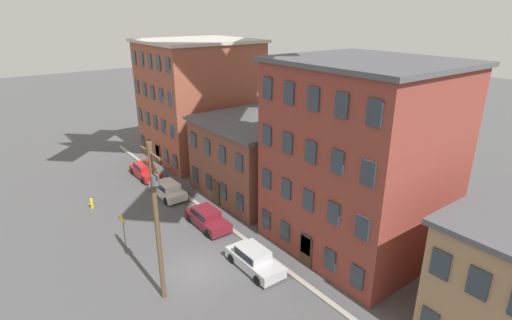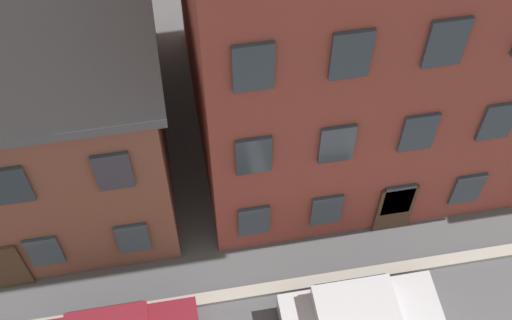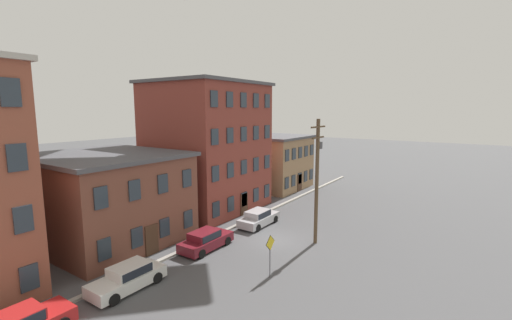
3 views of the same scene
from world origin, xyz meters
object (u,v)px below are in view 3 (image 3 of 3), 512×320
object	(u,v)px
car_maroon	(206,239)
caution_sign	(270,249)
car_silver	(258,217)
car_white	(128,277)
utility_pole	(317,175)

from	to	relation	value
car_maroon	caution_sign	bearing A→B (deg)	-98.71
car_silver	car_white	bearing A→B (deg)	179.25
car_maroon	car_silver	world-z (taller)	same
car_maroon	caution_sign	distance (m)	6.42
car_white	caution_sign	size ratio (longest dim) A/B	1.62
car_white	car_silver	size ratio (longest dim) A/B	1.00
car_silver	caution_sign	size ratio (longest dim) A/B	1.62
utility_pole	car_silver	bearing A→B (deg)	81.56
car_maroon	car_silver	bearing A→B (deg)	-2.90
car_silver	caution_sign	bearing A→B (deg)	-142.09
car_silver	caution_sign	world-z (taller)	caution_sign
car_white	car_maroon	distance (m)	6.82
car_white	car_silver	world-z (taller)	same
car_white	caution_sign	world-z (taller)	caution_sign
car_white	car_silver	bearing A→B (deg)	-0.75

